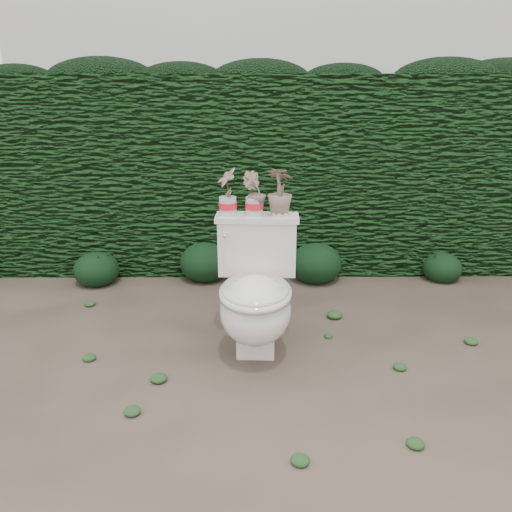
{
  "coord_description": "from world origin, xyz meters",
  "views": [
    {
      "loc": [
        -0.12,
        -2.78,
        1.51
      ],
      "look_at": [
        -0.1,
        0.04,
        0.55
      ],
      "focal_mm": 35.0,
      "sensor_mm": 36.0,
      "label": 1
    }
  ],
  "objects_px": {
    "potted_plant_left": "(228,193)",
    "potted_plant_center": "(254,195)",
    "potted_plant_right": "(280,193)",
    "toilet": "(256,295)"
  },
  "relations": [
    {
      "from": "potted_plant_left",
      "to": "potted_plant_center",
      "type": "distance_m",
      "value": 0.16
    },
    {
      "from": "potted_plant_left",
      "to": "potted_plant_right",
      "type": "bearing_deg",
      "value": 62.67
    },
    {
      "from": "toilet",
      "to": "potted_plant_center",
      "type": "distance_m",
      "value": 0.59
    },
    {
      "from": "toilet",
      "to": "potted_plant_center",
      "type": "xyz_separation_m",
      "value": [
        -0.01,
        0.24,
        0.54
      ]
    },
    {
      "from": "toilet",
      "to": "potted_plant_right",
      "type": "xyz_separation_m",
      "value": [
        0.14,
        0.23,
        0.56
      ]
    },
    {
      "from": "toilet",
      "to": "potted_plant_center",
      "type": "height_order",
      "value": "potted_plant_center"
    },
    {
      "from": "potted_plant_center",
      "to": "potted_plant_right",
      "type": "relative_size",
      "value": 0.91
    },
    {
      "from": "toilet",
      "to": "potted_plant_right",
      "type": "relative_size",
      "value": 2.87
    },
    {
      "from": "toilet",
      "to": "potted_plant_right",
      "type": "distance_m",
      "value": 0.62
    },
    {
      "from": "potted_plant_left",
      "to": "potted_plant_center",
      "type": "relative_size",
      "value": 1.08
    }
  ]
}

